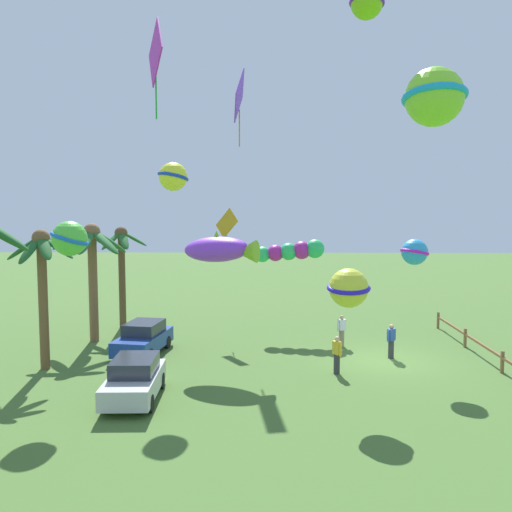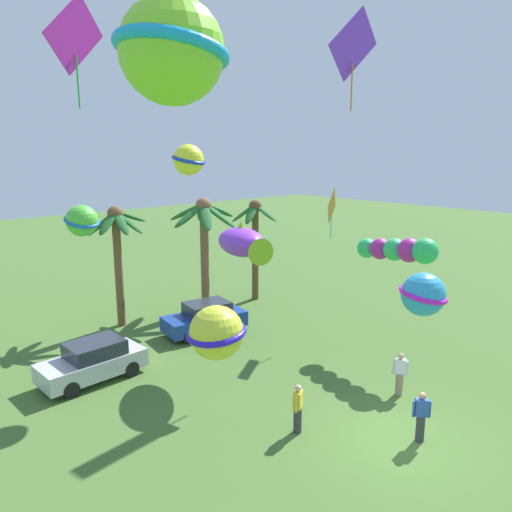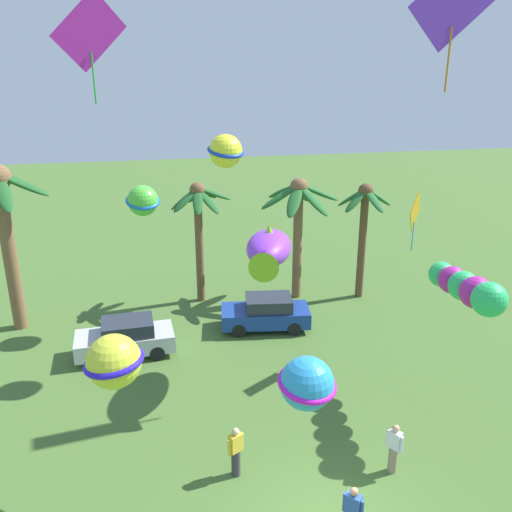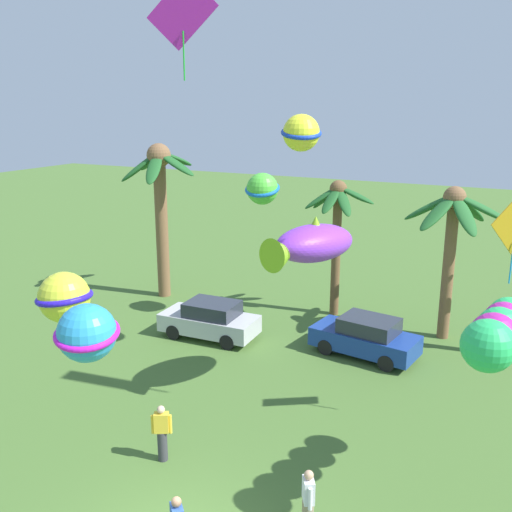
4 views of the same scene
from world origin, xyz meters
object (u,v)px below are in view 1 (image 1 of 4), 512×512
object	(u,v)px
kite_ball_5	(349,288)
parked_car_1	(134,379)
kite_ball_6	(70,239)
spectator_1	(337,355)
kite_diamond_0	(227,224)
kite_ball_2	(434,97)
spectator_2	(391,341)
kite_tube_10	(292,251)
kite_ball_1	(415,252)
kite_ball_9	(173,177)
palm_tree_1	(92,253)
palm_tree_2	(121,255)
spectator_0	(342,331)
kite_diamond_3	(239,97)
kite_diamond_8	(155,53)
kite_fish_7	(221,249)
palm_tree_3	(42,266)
parked_car_0	(143,338)
kite_ball_4	(367,3)

from	to	relation	value
kite_ball_5	parked_car_1	bearing A→B (deg)	90.64
parked_car_1	kite_ball_6	distance (m)	5.76
spectator_1	kite_ball_5	distance (m)	4.49
parked_car_1	kite_diamond_0	bearing A→B (deg)	-13.19
spectator_1	kite_ball_2	bearing A→B (deg)	-159.35
spectator_2	kite_ball_6	size ratio (longest dim) A/B	0.97
kite_tube_10	kite_ball_1	bearing A→B (deg)	-144.20
spectator_2	kite_tube_10	size ratio (longest dim) A/B	0.41
kite_ball_1	kite_ball_9	distance (m)	10.79
spectator_2	kite_diamond_0	bearing A→B (deg)	56.31
palm_tree_1	palm_tree_2	size ratio (longest dim) A/B	1.05
kite_ball_1	spectator_0	bearing A→B (deg)	35.83
parked_car_1	kite_ball_6	world-z (taller)	kite_ball_6
parked_car_1	kite_diamond_3	xyz separation A→B (m)	(11.11, -3.25, 12.27)
kite_diamond_8	spectator_2	bearing A→B (deg)	-58.82
spectator_2	kite_fish_7	size ratio (longest dim) A/B	0.42
palm_tree_1	spectator_1	bearing A→B (deg)	-113.82
palm_tree_3	spectator_1	distance (m)	13.01
kite_ball_5	kite_tube_10	bearing A→B (deg)	7.97
kite_ball_5	spectator_0	bearing A→B (deg)	-6.43
parked_car_0	kite_ball_5	world-z (taller)	kite_ball_5
kite_diamond_0	kite_ball_5	size ratio (longest dim) A/B	1.33
kite_tube_10	palm_tree_3	bearing A→B (deg)	123.60
palm_tree_1	kite_ball_2	xyz separation A→B (m)	(-10.75, -13.99, 5.60)
kite_diamond_3	kite_fish_7	bearing A→B (deg)	174.53
kite_diamond_0	kite_diamond_8	world-z (taller)	kite_diamond_8
spectator_2	kite_diamond_3	xyz separation A→B (m)	(5.55, 7.27, 12.20)
parked_car_1	kite_fish_7	xyz separation A→B (m)	(5.28, -2.69, 4.31)
palm_tree_1	kite_ball_1	distance (m)	15.91
spectator_1	parked_car_0	bearing A→B (deg)	71.52
palm_tree_2	kite_ball_9	world-z (taller)	kite_ball_9
kite_ball_6	spectator_0	bearing A→B (deg)	-59.54
parked_car_0	kite_diamond_0	size ratio (longest dim) A/B	1.72
palm_tree_1	kite_ball_4	xyz separation A→B (m)	(-7.89, -12.44, 9.38)
spectator_0	kite_ball_5	world-z (taller)	kite_ball_5
kite_diamond_8	kite_ball_1	bearing A→B (deg)	-66.94
parked_car_0	kite_ball_9	size ratio (longest dim) A/B	2.24
spectator_0	kite_diamond_3	distance (m)	13.75
kite_ball_2	kite_diamond_3	bearing A→B (deg)	25.93
spectator_1	kite_tube_10	distance (m)	8.71
kite_ball_2	kite_ball_5	size ratio (longest dim) A/B	1.17
palm_tree_1	spectator_0	bearing A→B (deg)	-93.67
kite_diamond_0	kite_fish_7	world-z (taller)	kite_diamond_0
kite_diamond_0	spectator_0	bearing A→B (deg)	-118.59
kite_ball_6	kite_diamond_8	xyz separation A→B (m)	(-1.27, -3.60, 6.35)
kite_ball_9	kite_tube_10	world-z (taller)	kite_ball_9
kite_ball_1	kite_fish_7	xyz separation A→B (m)	(1.20, 8.39, 0.01)
spectator_0	kite_ball_5	size ratio (longest dim) A/B	0.89
palm_tree_2	spectator_2	xyz separation A→B (m)	(-6.02, -14.09, -3.41)
kite_ball_2	kite_tube_10	bearing A→B (deg)	15.27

